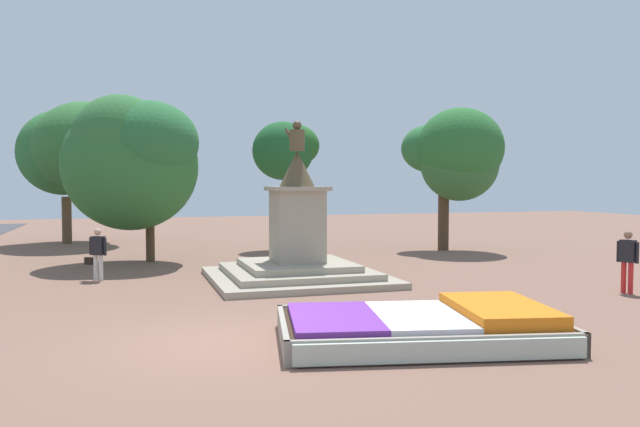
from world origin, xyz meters
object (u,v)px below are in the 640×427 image
object	(u,v)px
statue_monument	(297,250)
pedestrian_with_handbag	(97,252)
flower_planter	(425,327)
pedestrian_near_planter	(628,257)

from	to	relation	value
statue_monument	pedestrian_with_handbag	xyz separation A→B (m)	(-5.69, 1.71, -0.06)
flower_planter	statue_monument	bearing A→B (deg)	92.91
statue_monument	pedestrian_near_planter	world-z (taller)	statue_monument
flower_planter	statue_monument	xyz separation A→B (m)	(-0.39, 7.58, 0.66)
flower_planter	pedestrian_with_handbag	world-z (taller)	pedestrian_with_handbag
flower_planter	pedestrian_near_planter	xyz separation A→B (m)	(7.36, 2.92, 0.69)
statue_monument	pedestrian_with_handbag	bearing A→B (deg)	163.24
pedestrian_with_handbag	pedestrian_near_planter	distance (m)	14.87
statue_monument	pedestrian_with_handbag	world-z (taller)	statue_monument
statue_monument	pedestrian_near_planter	bearing A→B (deg)	-31.07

